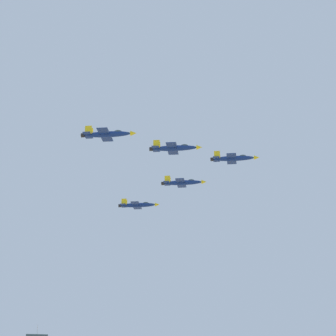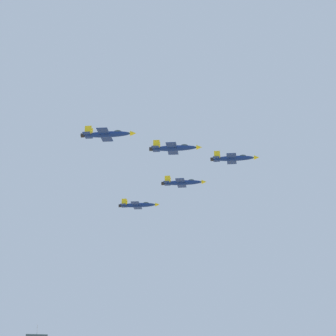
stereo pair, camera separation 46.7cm
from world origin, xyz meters
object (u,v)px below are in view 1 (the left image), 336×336
jet_left_wingman (183,182)px  jet_left_outer (138,205)px  jet_right_outer (108,134)px  jet_right_wingman (175,148)px  jet_lead (234,158)px

jet_left_wingman → jet_left_outer: (-13.73, 21.46, -3.06)m
jet_right_outer → jet_left_wingman: bearing=68.5°
jet_left_outer → jet_right_outer: size_ratio=0.95×
jet_left_outer → jet_right_wingman: bearing=-68.6°
jet_lead → jet_right_outer: bearing=-139.2°
jet_lead → jet_right_wingman: jet_lead is taller
jet_left_wingman → jet_right_wingman: jet_right_wingman is taller
jet_left_wingman → jet_right_wingman: size_ratio=0.97×
jet_lead → jet_left_wingman: 25.61m
jet_lead → jet_left_wingman: size_ratio=1.01×
jet_left_outer → jet_right_outer: jet_right_outer is taller
jet_lead → jet_left_outer: jet_lead is taller
jet_left_outer → jet_left_wingman: bearing=-40.4°
jet_lead → jet_left_outer: (-27.46, 42.92, -5.66)m
jet_right_outer → jet_right_wingman: bearing=40.3°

